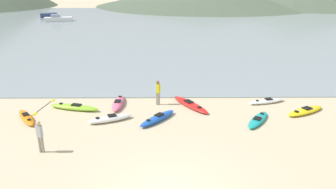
{
  "coord_description": "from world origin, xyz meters",
  "views": [
    {
      "loc": [
        -0.09,
        -10.48,
        7.92
      ],
      "look_at": [
        0.09,
        10.17,
        0.5
      ],
      "focal_mm": 35.0,
      "sensor_mm": 36.0,
      "label": 1
    }
  ],
  "objects_px": {
    "kayak_on_sand_0": "(267,101)",
    "moored_boat_2": "(58,19)",
    "kayak_on_sand_8": "(110,118)",
    "kayak_on_sand_4": "(26,117)",
    "kayak_on_sand_5": "(118,103)",
    "kayak_on_sand_6": "(190,104)",
    "moored_boat_1": "(49,15)",
    "kayak_on_sand_1": "(74,107)",
    "kayak_on_sand_2": "(157,118)",
    "kayak_on_sand_7": "(305,111)",
    "loose_paddle": "(44,107)",
    "person_near_foreground": "(40,135)",
    "person_near_waterline": "(158,91)",
    "kayak_on_sand_3": "(258,120)"
  },
  "relations": [
    {
      "from": "kayak_on_sand_2",
      "to": "moored_boat_2",
      "type": "relative_size",
      "value": 0.51
    },
    {
      "from": "kayak_on_sand_2",
      "to": "kayak_on_sand_7",
      "type": "bearing_deg",
      "value": 6.98
    },
    {
      "from": "kayak_on_sand_3",
      "to": "kayak_on_sand_7",
      "type": "bearing_deg",
      "value": 21.51
    },
    {
      "from": "kayak_on_sand_3",
      "to": "kayak_on_sand_0",
      "type": "bearing_deg",
      "value": 65.0
    },
    {
      "from": "kayak_on_sand_3",
      "to": "kayak_on_sand_8",
      "type": "distance_m",
      "value": 8.6
    },
    {
      "from": "kayak_on_sand_0",
      "to": "loose_paddle",
      "type": "xyz_separation_m",
      "value": [
        -14.63,
        -0.59,
        -0.12
      ]
    },
    {
      "from": "person_near_waterline",
      "to": "moored_boat_1",
      "type": "distance_m",
      "value": 55.08
    },
    {
      "from": "kayak_on_sand_4",
      "to": "kayak_on_sand_5",
      "type": "bearing_deg",
      "value": 23.46
    },
    {
      "from": "kayak_on_sand_6",
      "to": "kayak_on_sand_7",
      "type": "relative_size",
      "value": 1.14
    },
    {
      "from": "kayak_on_sand_0",
      "to": "kayak_on_sand_7",
      "type": "xyz_separation_m",
      "value": [
        1.89,
        -1.68,
        0.0
      ]
    },
    {
      "from": "kayak_on_sand_0",
      "to": "kayak_on_sand_6",
      "type": "distance_m",
      "value": 5.17
    },
    {
      "from": "kayak_on_sand_6",
      "to": "moored_boat_2",
      "type": "relative_size",
      "value": 0.64
    },
    {
      "from": "kayak_on_sand_4",
      "to": "kayak_on_sand_5",
      "type": "relative_size",
      "value": 0.91
    },
    {
      "from": "person_near_waterline",
      "to": "loose_paddle",
      "type": "bearing_deg",
      "value": -177.09
    },
    {
      "from": "kayak_on_sand_1",
      "to": "kayak_on_sand_4",
      "type": "height_order",
      "value": "kayak_on_sand_1"
    },
    {
      "from": "kayak_on_sand_5",
      "to": "kayak_on_sand_6",
      "type": "bearing_deg",
      "value": -2.36
    },
    {
      "from": "kayak_on_sand_8",
      "to": "loose_paddle",
      "type": "height_order",
      "value": "kayak_on_sand_8"
    },
    {
      "from": "kayak_on_sand_1",
      "to": "kayak_on_sand_3",
      "type": "bearing_deg",
      "value": -9.88
    },
    {
      "from": "kayak_on_sand_7",
      "to": "kayak_on_sand_8",
      "type": "bearing_deg",
      "value": -174.49
    },
    {
      "from": "kayak_on_sand_2",
      "to": "kayak_on_sand_8",
      "type": "relative_size",
      "value": 1.01
    },
    {
      "from": "kayak_on_sand_6",
      "to": "kayak_on_sand_8",
      "type": "height_order",
      "value": "kayak_on_sand_8"
    },
    {
      "from": "kayak_on_sand_5",
      "to": "kayak_on_sand_7",
      "type": "bearing_deg",
      "value": -6.45
    },
    {
      "from": "kayak_on_sand_1",
      "to": "loose_paddle",
      "type": "xyz_separation_m",
      "value": [
        -2.11,
        0.45,
        -0.15
      ]
    },
    {
      "from": "kayak_on_sand_1",
      "to": "moored_boat_2",
      "type": "height_order",
      "value": "moored_boat_2"
    },
    {
      "from": "kayak_on_sand_5",
      "to": "kayak_on_sand_7",
      "type": "height_order",
      "value": "kayak_on_sand_5"
    },
    {
      "from": "kayak_on_sand_5",
      "to": "kayak_on_sand_1",
      "type": "bearing_deg",
      "value": -165.84
    },
    {
      "from": "kayak_on_sand_5",
      "to": "moored_boat_2",
      "type": "bearing_deg",
      "value": 111.66
    },
    {
      "from": "kayak_on_sand_4",
      "to": "person_near_waterline",
      "type": "relative_size",
      "value": 1.56
    },
    {
      "from": "person_near_foreground",
      "to": "person_near_waterline",
      "type": "bearing_deg",
      "value": 48.63
    },
    {
      "from": "kayak_on_sand_2",
      "to": "kayak_on_sand_5",
      "type": "height_order",
      "value": "kayak_on_sand_5"
    },
    {
      "from": "kayak_on_sand_2",
      "to": "loose_paddle",
      "type": "bearing_deg",
      "value": 163.42
    },
    {
      "from": "kayak_on_sand_8",
      "to": "loose_paddle",
      "type": "relative_size",
      "value": 0.96
    },
    {
      "from": "kayak_on_sand_7",
      "to": "moored_boat_1",
      "type": "height_order",
      "value": "moored_boat_1"
    },
    {
      "from": "kayak_on_sand_8",
      "to": "person_near_waterline",
      "type": "xyz_separation_m",
      "value": [
        2.74,
        2.61,
        0.77
      ]
    },
    {
      "from": "kayak_on_sand_4",
      "to": "moored_boat_1",
      "type": "height_order",
      "value": "moored_boat_1"
    },
    {
      "from": "kayak_on_sand_7",
      "to": "kayak_on_sand_8",
      "type": "xyz_separation_m",
      "value": [
        -11.87,
        -1.14,
        0.03
      ]
    },
    {
      "from": "kayak_on_sand_1",
      "to": "kayak_on_sand_4",
      "type": "relative_size",
      "value": 1.33
    },
    {
      "from": "kayak_on_sand_8",
      "to": "moored_boat_2",
      "type": "relative_size",
      "value": 0.5
    },
    {
      "from": "kayak_on_sand_6",
      "to": "moored_boat_1",
      "type": "distance_m",
      "value": 56.31
    },
    {
      "from": "kayak_on_sand_6",
      "to": "person_near_foreground",
      "type": "height_order",
      "value": "person_near_foreground"
    },
    {
      "from": "kayak_on_sand_7",
      "to": "moored_boat_1",
      "type": "bearing_deg",
      "value": 122.7
    },
    {
      "from": "kayak_on_sand_1",
      "to": "kayak_on_sand_2",
      "type": "height_order",
      "value": "kayak_on_sand_1"
    },
    {
      "from": "kayak_on_sand_1",
      "to": "person_near_waterline",
      "type": "relative_size",
      "value": 2.07
    },
    {
      "from": "moored_boat_1",
      "to": "kayak_on_sand_1",
      "type": "bearing_deg",
      "value": -69.96
    },
    {
      "from": "kayak_on_sand_0",
      "to": "moored_boat_2",
      "type": "xyz_separation_m",
      "value": [
        -26.97,
        42.79,
        0.37
      ]
    },
    {
      "from": "person_near_waterline",
      "to": "kayak_on_sand_3",
      "type": "bearing_deg",
      "value": -25.25
    },
    {
      "from": "kayak_on_sand_3",
      "to": "kayak_on_sand_6",
      "type": "distance_m",
      "value": 4.47
    },
    {
      "from": "moored_boat_1",
      "to": "kayak_on_sand_3",
      "type": "bearing_deg",
      "value": -60.6
    },
    {
      "from": "person_near_waterline",
      "to": "kayak_on_sand_1",
      "type": "bearing_deg",
      "value": -171.17
    },
    {
      "from": "kayak_on_sand_5",
      "to": "moored_boat_2",
      "type": "relative_size",
      "value": 0.53
    }
  ]
}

